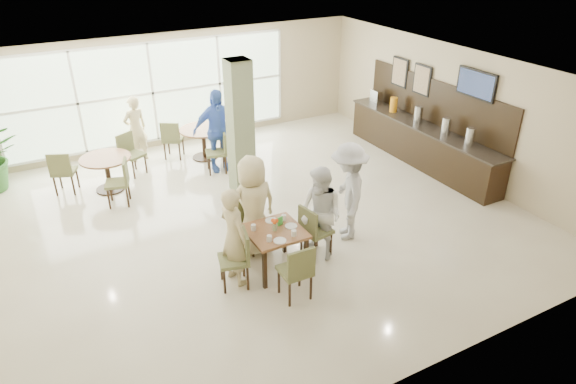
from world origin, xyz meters
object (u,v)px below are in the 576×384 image
main_table (275,236)px  adult_a (217,131)px  buffet_counter (422,141)px  teen_left (234,236)px  teen_right (321,214)px  teen_far (253,206)px  teen_standing (348,192)px  adult_b (238,118)px  adult_standing (136,129)px  round_table_left (106,166)px  round_table_right (203,135)px

main_table → adult_a: 4.16m
buffet_counter → teen_left: 6.07m
main_table → teen_right: (0.85, -0.01, 0.17)m
buffet_counter → teen_far: buffet_counter is taller
teen_far → teen_standing: teen_standing is taller
main_table → adult_b: adult_b is taller
teen_right → adult_standing: size_ratio=1.04×
round_table_left → adult_standing: (0.95, 1.26, 0.23)m
round_table_right → adult_b: adult_b is taller
main_table → teen_right: size_ratio=0.54×
round_table_right → adult_b: size_ratio=0.64×
main_table → round_table_right: 4.91m
buffet_counter → teen_standing: 3.88m
round_table_left → round_table_right: 2.47m
round_table_right → adult_standing: size_ratio=0.71×
teen_standing → adult_a: bearing=-139.6°
round_table_right → buffet_counter: size_ratio=0.24×
teen_left → teen_standing: size_ratio=0.91×
adult_a → adult_b: adult_a is taller
buffet_counter → adult_standing: (-5.85, 3.33, 0.24)m
buffet_counter → round_table_left: bearing=163.1°
main_table → teen_far: (-0.07, 0.66, 0.24)m
adult_b → buffet_counter: bearing=59.0°
teen_right → adult_a: bearing=166.6°
round_table_right → teen_standing: 4.70m
teen_standing → adult_standing: (-2.47, 5.20, -0.11)m
main_table → teen_standing: (1.61, 0.30, 0.25)m
main_table → adult_standing: (-0.86, 5.50, 0.14)m
teen_right → adult_standing: 5.77m
round_table_left → round_table_right: (2.39, 0.64, 0.02)m
round_table_right → round_table_left: bearing=-164.9°
round_table_right → teen_far: teen_far is taller
round_table_left → buffet_counter: 7.11m
adult_a → adult_b: (0.81, 0.70, -0.07)m
main_table → adult_b: size_ratio=0.50×
round_table_right → teen_right: teen_right is taller
round_table_left → teen_left: (1.13, -4.20, 0.26)m
main_table → adult_a: adult_a is taller
round_table_left → teen_right: 5.02m
round_table_left → round_table_right: same height
round_table_left → teen_left: 4.35m
main_table → round_table_left: same height
round_table_right → buffet_counter: 5.18m
main_table → teen_far: size_ratio=0.49×
teen_far → round_table_right: bearing=-104.3°
teen_left → adult_standing: bearing=-9.8°
round_table_left → adult_standing: adult_standing is taller
teen_left → teen_right: bearing=-103.7°
buffet_counter → teen_far: (-5.06, -1.51, 0.34)m
main_table → teen_standing: teen_standing is taller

